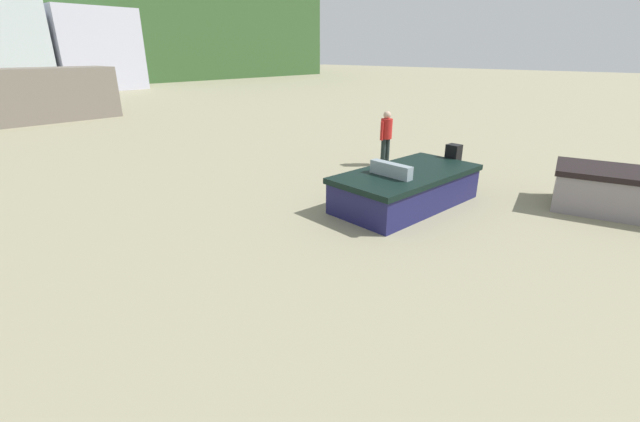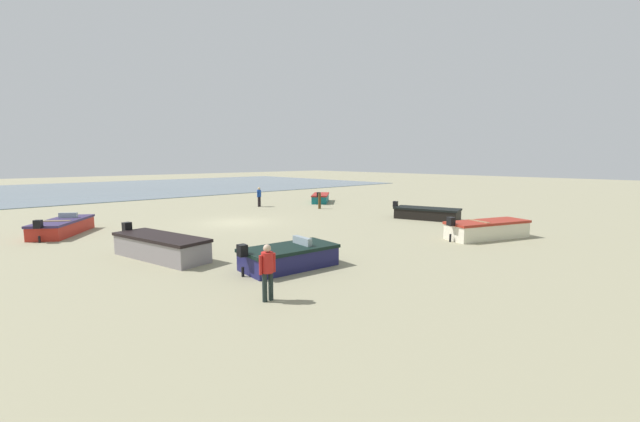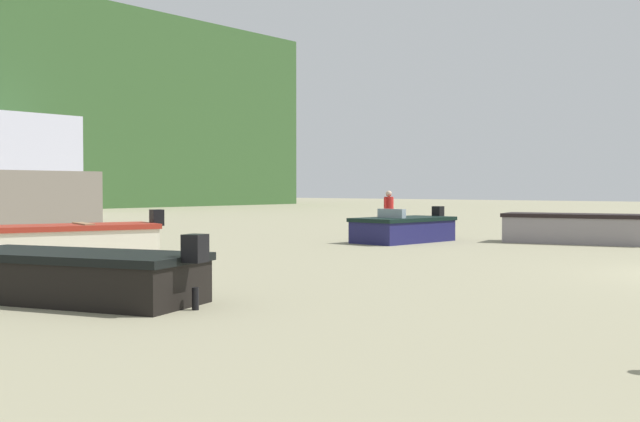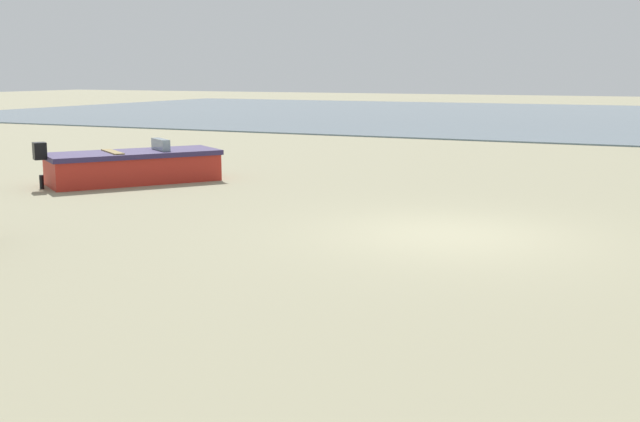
# 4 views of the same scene
# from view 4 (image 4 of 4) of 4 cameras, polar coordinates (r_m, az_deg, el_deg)

# --- Properties ---
(ground_plane) EXTENTS (160.00, 160.00, 0.00)m
(ground_plane) POSITION_cam_4_polar(r_m,az_deg,el_deg) (13.39, 9.38, -1.74)
(ground_plane) COLOR gray
(tidal_water) EXTENTS (80.00, 36.00, 0.06)m
(tidal_water) POSITION_cam_4_polar(r_m,az_deg,el_deg) (48.84, 20.93, 6.34)
(tidal_water) COLOR slate
(tidal_water) RESTS_ON ground
(boat_red_1) EXTENTS (3.73, 4.32, 1.10)m
(boat_red_1) POSITION_cam_4_polar(r_m,az_deg,el_deg) (19.97, -13.48, 3.19)
(boat_red_1) COLOR red
(boat_red_1) RESTS_ON ground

